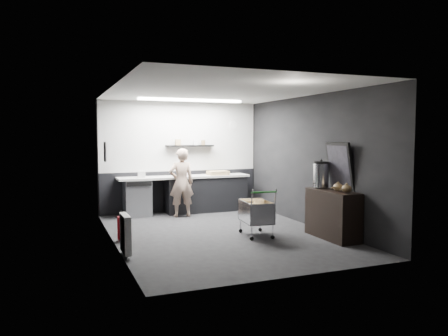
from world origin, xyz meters
name	(u,v)px	position (x,y,z in m)	size (l,w,h in m)	color
floor	(221,233)	(0.00, 0.00, 0.00)	(5.50, 5.50, 0.00)	black
ceiling	(221,91)	(0.00, 0.00, 2.70)	(5.50, 5.50, 0.00)	silver
wall_back	(181,157)	(0.00, 2.75, 1.35)	(5.50, 5.50, 0.00)	black
wall_front	(296,176)	(0.00, -2.75, 1.35)	(5.50, 5.50, 0.00)	black
wall_left	(113,166)	(-2.00, 0.00, 1.35)	(5.50, 5.50, 0.00)	black
wall_right	(311,161)	(2.00, 0.00, 1.35)	(5.50, 5.50, 0.00)	black
kitchen_wall_panel	(181,136)	(0.00, 2.73, 1.85)	(3.95, 0.02, 1.70)	#B0AFAB
dado_panel	(181,191)	(0.00, 2.73, 0.50)	(3.95, 0.02, 1.00)	black
floating_shelf	(190,146)	(0.20, 2.62, 1.62)	(1.20, 0.22, 0.04)	black
wall_clock	(233,125)	(1.40, 2.72, 2.15)	(0.20, 0.20, 0.03)	silver
poster	(105,152)	(-1.98, 1.30, 1.55)	(0.02, 0.30, 0.40)	silver
poster_red_band	(105,148)	(-1.98, 1.30, 1.62)	(0.01, 0.22, 0.10)	red
radiator	(125,234)	(-1.94, -0.90, 0.35)	(0.10, 0.50, 0.60)	silver
ceiling_strip	(191,100)	(0.00, 1.85, 2.67)	(2.40, 0.20, 0.04)	white
prep_counter	(190,194)	(0.14, 2.42, 0.46)	(3.20, 0.61, 0.90)	black
person	(181,183)	(-0.21, 1.97, 0.79)	(0.58, 0.38, 1.58)	beige
shopping_cart	(256,213)	(0.55, -0.41, 0.42)	(0.56, 0.86, 0.89)	silver
sideboard	(332,208)	(1.77, -1.08, 0.56)	(0.50, 1.17, 1.75)	black
fire_extinguisher	(122,227)	(-1.85, 0.12, 0.25)	(0.15, 0.15, 0.51)	#A90B12
cardboard_box	(218,173)	(0.85, 2.37, 0.95)	(0.49, 0.37, 0.10)	#947A4F
pink_tub	(184,172)	(-0.01, 2.42, 0.99)	(0.18, 0.18, 0.18)	silver
white_container	(142,174)	(-1.05, 2.37, 0.98)	(0.17, 0.13, 0.15)	silver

